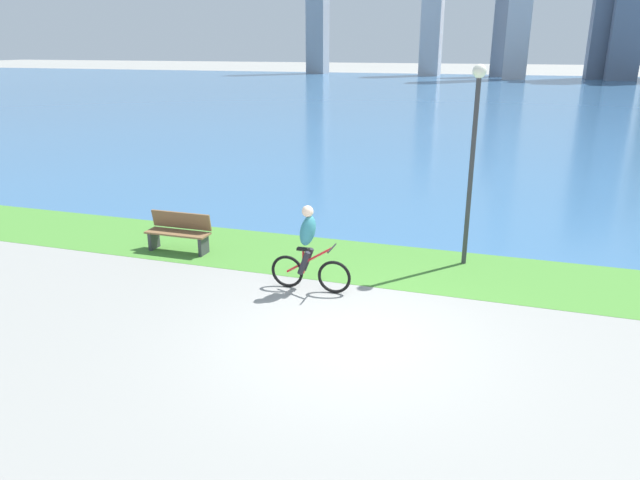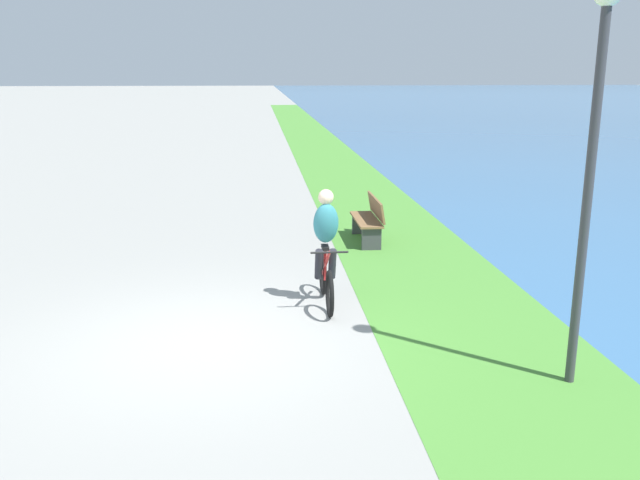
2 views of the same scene
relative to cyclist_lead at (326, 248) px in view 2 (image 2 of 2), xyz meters
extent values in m
plane|color=gray|center=(1.27, -1.64, -0.84)|extent=(300.00, 300.00, 0.00)
cube|color=#478433|center=(1.27, 1.82, -0.84)|extent=(120.00, 2.64, 0.01)
torus|color=black|center=(0.51, 0.00, -0.51)|extent=(0.66, 0.06, 0.66)
torus|color=black|center=(-0.45, 0.00, -0.51)|extent=(0.66, 0.06, 0.66)
cylinder|color=red|center=(0.01, 0.00, -0.22)|extent=(0.93, 0.04, 0.62)
cylinder|color=red|center=(-0.11, 0.00, -0.27)|extent=(0.04, 0.04, 0.48)
cube|color=black|center=(-0.11, 0.00, -0.01)|extent=(0.24, 0.10, 0.05)
cylinder|color=black|center=(0.46, 0.00, 0.07)|extent=(0.03, 0.52, 0.03)
ellipsoid|color=teal|center=(-0.01, 0.00, 0.37)|extent=(0.40, 0.36, 0.65)
sphere|color=beige|center=(-0.01, 0.00, 0.75)|extent=(0.22, 0.22, 0.22)
cylinder|color=#26262D|center=(-0.06, 0.10, -0.25)|extent=(0.27, 0.11, 0.49)
cylinder|color=#26262D|center=(-0.06, -0.10, -0.25)|extent=(0.27, 0.11, 0.49)
cube|color=brown|center=(-3.58, 1.18, -0.39)|extent=(1.50, 0.45, 0.04)
cube|color=brown|center=(-3.58, 1.37, -0.14)|extent=(1.50, 0.11, 0.40)
cube|color=#38383D|center=(-2.93, 1.18, -0.62)|extent=(0.08, 0.37, 0.45)
cube|color=#38383D|center=(-4.23, 1.18, -0.62)|extent=(0.08, 0.37, 0.45)
cylinder|color=#38383D|center=(2.76, 2.41, 1.13)|extent=(0.10, 0.10, 3.95)
camera|label=1|loc=(3.42, -9.90, 3.70)|focal=32.69mm
camera|label=2|loc=(9.20, -0.95, 2.48)|focal=37.42mm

